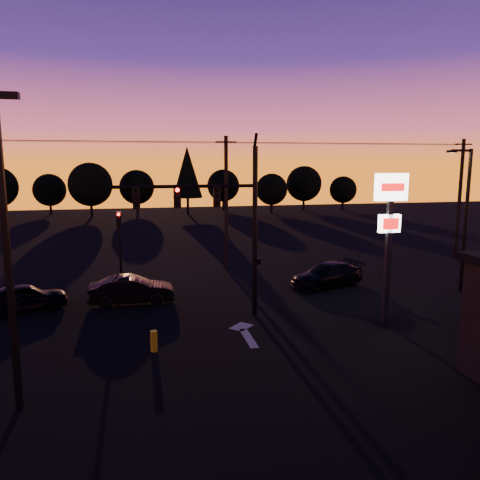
{
  "coord_description": "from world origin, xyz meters",
  "views": [
    {
      "loc": [
        -3.8,
        -17.11,
        7.26
      ],
      "look_at": [
        1.0,
        5.0,
        3.5
      ],
      "focal_mm": 35.0,
      "sensor_mm": 36.0,
      "label": 1
    }
  ],
  "objects_px": {
    "pylon_sign": "(390,216)",
    "bollard": "(154,341)",
    "car_left": "(24,297)",
    "parking_lot_light": "(6,234)",
    "streetlight": "(465,214)",
    "car_right": "(327,275)",
    "secondary_signal": "(120,237)",
    "traffic_signal_mast": "(221,214)",
    "car_mid": "(132,290)"
  },
  "relations": [
    {
      "from": "parking_lot_light",
      "to": "pylon_sign",
      "type": "distance_m",
      "value": 15.19
    },
    {
      "from": "pylon_sign",
      "to": "bollard",
      "type": "bearing_deg",
      "value": -174.31
    },
    {
      "from": "car_right",
      "to": "parking_lot_light",
      "type": "bearing_deg",
      "value": -72.51
    },
    {
      "from": "secondary_signal",
      "to": "traffic_signal_mast",
      "type": "bearing_deg",
      "value": -56.81
    },
    {
      "from": "traffic_signal_mast",
      "to": "secondary_signal",
      "type": "xyz_separation_m",
      "value": [
        -4.9,
        7.49,
        -2.07
      ]
    },
    {
      "from": "pylon_sign",
      "to": "car_left",
      "type": "relative_size",
      "value": 1.7
    },
    {
      "from": "car_mid",
      "to": "traffic_signal_mast",
      "type": "bearing_deg",
      "value": -125.91
    },
    {
      "from": "traffic_signal_mast",
      "to": "pylon_sign",
      "type": "bearing_deg",
      "value": -19.36
    },
    {
      "from": "pylon_sign",
      "to": "car_right",
      "type": "distance_m",
      "value": 7.87
    },
    {
      "from": "bollard",
      "to": "car_left",
      "type": "distance_m",
      "value": 8.9
    },
    {
      "from": "pylon_sign",
      "to": "car_right",
      "type": "xyz_separation_m",
      "value": [
        -0.03,
        6.64,
        -4.23
      ]
    },
    {
      "from": "secondary_signal",
      "to": "car_right",
      "type": "bearing_deg",
      "value": -15.63
    },
    {
      "from": "streetlight",
      "to": "car_left",
      "type": "xyz_separation_m",
      "value": [
        -23.4,
        1.45,
        -3.74
      ]
    },
    {
      "from": "traffic_signal_mast",
      "to": "car_right",
      "type": "xyz_separation_m",
      "value": [
        7.07,
        4.14,
        -4.25
      ]
    },
    {
      "from": "car_mid",
      "to": "pylon_sign",
      "type": "bearing_deg",
      "value": -115.91
    },
    {
      "from": "parking_lot_light",
      "to": "bollard",
      "type": "height_order",
      "value": "parking_lot_light"
    },
    {
      "from": "secondary_signal",
      "to": "pylon_sign",
      "type": "bearing_deg",
      "value": -39.77
    },
    {
      "from": "pylon_sign",
      "to": "streetlight",
      "type": "relative_size",
      "value": 0.85
    },
    {
      "from": "car_left",
      "to": "parking_lot_light",
      "type": "bearing_deg",
      "value": 172.26
    },
    {
      "from": "car_right",
      "to": "streetlight",
      "type": "bearing_deg",
      "value": 49.11
    },
    {
      "from": "bollard",
      "to": "car_mid",
      "type": "distance_m",
      "value": 6.7
    },
    {
      "from": "streetlight",
      "to": "car_right",
      "type": "distance_m",
      "value": 8.31
    },
    {
      "from": "secondary_signal",
      "to": "pylon_sign",
      "type": "height_order",
      "value": "pylon_sign"
    },
    {
      "from": "secondary_signal",
      "to": "parking_lot_light",
      "type": "relative_size",
      "value": 0.48
    },
    {
      "from": "traffic_signal_mast",
      "to": "pylon_sign",
      "type": "distance_m",
      "value": 7.52
    },
    {
      "from": "traffic_signal_mast",
      "to": "streetlight",
      "type": "relative_size",
      "value": 1.07
    },
    {
      "from": "car_mid",
      "to": "parking_lot_light",
      "type": "bearing_deg",
      "value": 162.87
    },
    {
      "from": "traffic_signal_mast",
      "to": "car_left",
      "type": "height_order",
      "value": "traffic_signal_mast"
    },
    {
      "from": "traffic_signal_mast",
      "to": "car_mid",
      "type": "distance_m",
      "value": 6.72
    },
    {
      "from": "bollard",
      "to": "car_mid",
      "type": "bearing_deg",
      "value": 97.79
    },
    {
      "from": "bollard",
      "to": "car_mid",
      "type": "height_order",
      "value": "car_mid"
    },
    {
      "from": "car_left",
      "to": "car_right",
      "type": "relative_size",
      "value": 0.85
    },
    {
      "from": "streetlight",
      "to": "bollard",
      "type": "relative_size",
      "value": 9.75
    },
    {
      "from": "car_mid",
      "to": "bollard",
      "type": "bearing_deg",
      "value": -171.81
    },
    {
      "from": "car_mid",
      "to": "car_right",
      "type": "bearing_deg",
      "value": -84.31
    },
    {
      "from": "bollard",
      "to": "car_left",
      "type": "xyz_separation_m",
      "value": [
        -6.08,
        6.49,
        0.27
      ]
    },
    {
      "from": "pylon_sign",
      "to": "bollard",
      "type": "xyz_separation_m",
      "value": [
        -10.41,
        -1.04,
        -4.5
      ]
    },
    {
      "from": "parking_lot_light",
      "to": "pylon_sign",
      "type": "relative_size",
      "value": 1.34
    },
    {
      "from": "traffic_signal_mast",
      "to": "car_mid",
      "type": "bearing_deg",
      "value": 143.7
    },
    {
      "from": "streetlight",
      "to": "car_right",
      "type": "xyz_separation_m",
      "value": [
        -6.94,
        2.64,
        -3.74
      ]
    },
    {
      "from": "car_mid",
      "to": "streetlight",
      "type": "bearing_deg",
      "value": -94.59
    },
    {
      "from": "car_left",
      "to": "pylon_sign",
      "type": "bearing_deg",
      "value": -127.34
    },
    {
      "from": "parking_lot_light",
      "to": "streetlight",
      "type": "xyz_separation_m",
      "value": [
        21.41,
        8.5,
        -0.85
      ]
    },
    {
      "from": "parking_lot_light",
      "to": "car_mid",
      "type": "relative_size",
      "value": 2.1
    },
    {
      "from": "traffic_signal_mast",
      "to": "secondary_signal",
      "type": "bearing_deg",
      "value": 123.19
    },
    {
      "from": "traffic_signal_mast",
      "to": "parking_lot_light",
      "type": "height_order",
      "value": "parking_lot_light"
    },
    {
      "from": "car_mid",
      "to": "car_right",
      "type": "xyz_separation_m",
      "value": [
        11.29,
        1.05,
        -0.03
      ]
    },
    {
      "from": "traffic_signal_mast",
      "to": "pylon_sign",
      "type": "xyz_separation_m",
      "value": [
        7.1,
        -2.49,
        -0.02
      ]
    },
    {
      "from": "pylon_sign",
      "to": "car_left",
      "type": "distance_m",
      "value": 17.87
    },
    {
      "from": "pylon_sign",
      "to": "car_right",
      "type": "height_order",
      "value": "pylon_sign"
    }
  ]
}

